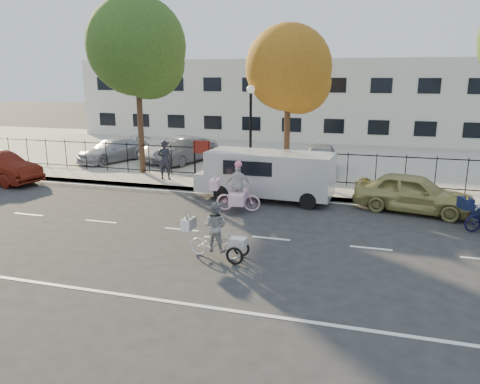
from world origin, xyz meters
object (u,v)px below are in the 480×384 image
(lot_car_b, at_px, (178,148))
(lot_car_c, at_px, (185,151))
(lamppost, at_px, (251,117))
(gold_sedan, at_px, (413,193))
(white_van, at_px, (267,174))
(unicorn_bike, at_px, (237,193))
(pedestrian, at_px, (165,160))
(lot_car_a, at_px, (113,150))
(lot_car_d, at_px, (320,158))
(zebra_trike, at_px, (215,236))

(lot_car_b, relative_size, lot_car_c, 1.24)
(lamppost, relative_size, lot_car_c, 1.09)
(lamppost, height_order, gold_sedan, lamppost)
(gold_sedan, bearing_deg, white_van, 100.81)
(unicorn_bike, distance_m, pedestrian, 5.86)
(lot_car_a, distance_m, lot_car_c, 4.17)
(unicorn_bike, height_order, gold_sedan, unicorn_bike)
(lamppost, height_order, lot_car_a, lamppost)
(lot_car_c, height_order, lot_car_d, lot_car_d)
(gold_sedan, bearing_deg, lot_car_d, 48.52)
(lot_car_d, bearing_deg, zebra_trike, -101.46)
(unicorn_bike, bearing_deg, white_van, -27.75)
(lot_car_c, bearing_deg, zebra_trike, -49.64)
(pedestrian, bearing_deg, lot_car_c, -90.16)
(pedestrian, relative_size, lot_car_c, 0.46)
(unicorn_bike, bearing_deg, gold_sedan, -82.70)
(lamppost, bearing_deg, gold_sedan, -19.87)
(unicorn_bike, xyz_separation_m, lot_car_d, (2.14, 7.37, 0.15))
(zebra_trike, height_order, lot_car_b, zebra_trike)
(white_van, distance_m, gold_sedan, 5.55)
(unicorn_bike, xyz_separation_m, lot_car_a, (-9.45, 7.08, 0.08))
(zebra_trike, distance_m, unicorn_bike, 4.56)
(lot_car_b, bearing_deg, lamppost, -16.13)
(white_van, bearing_deg, lot_car_d, 78.36)
(lot_car_b, bearing_deg, pedestrian, -51.84)
(pedestrian, height_order, lot_car_c, pedestrian)
(zebra_trike, bearing_deg, gold_sedan, -37.57)
(white_van, distance_m, pedestrian, 5.55)
(lot_car_a, bearing_deg, gold_sedan, 1.67)
(zebra_trike, bearing_deg, pedestrian, 37.08)
(lot_car_d, bearing_deg, pedestrian, -155.42)
(lamppost, height_order, unicorn_bike, lamppost)
(unicorn_bike, relative_size, gold_sedan, 0.46)
(gold_sedan, bearing_deg, zebra_trike, 151.30)
(white_van, bearing_deg, lot_car_b, 139.79)
(gold_sedan, bearing_deg, lot_car_a, 83.84)
(lot_car_c, bearing_deg, lot_car_d, 11.50)
(unicorn_bike, relative_size, lot_car_b, 0.39)
(lot_car_d, bearing_deg, white_van, -109.66)
(lamppost, bearing_deg, lot_car_d, 48.49)
(zebra_trike, relative_size, lot_car_c, 0.47)
(zebra_trike, height_order, lot_car_d, zebra_trike)
(white_van, height_order, lot_car_d, white_van)
(lot_car_c, bearing_deg, lamppost, -22.62)
(pedestrian, relative_size, lot_car_b, 0.37)
(unicorn_bike, xyz_separation_m, lot_car_c, (-5.33, 7.70, 0.11))
(unicorn_bike, height_order, lot_car_a, unicorn_bike)
(lamppost, relative_size, zebra_trike, 2.32)
(lamppost, height_order, lot_car_b, lamppost)
(white_van, height_order, lot_car_c, white_van)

